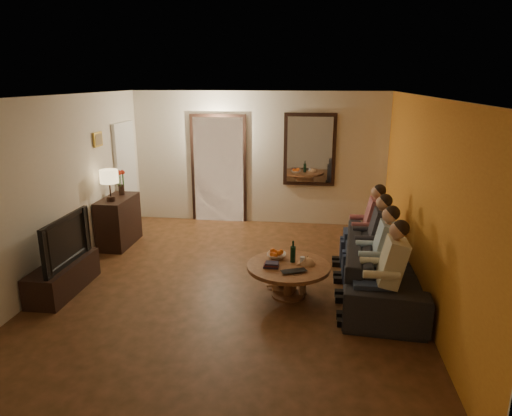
# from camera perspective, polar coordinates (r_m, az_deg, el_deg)

# --- Properties ---
(floor) EXTENTS (5.00, 6.00, 0.01)m
(floor) POSITION_cam_1_polar(r_m,az_deg,el_deg) (6.59, -2.96, -9.44)
(floor) COLOR #3C2810
(floor) RESTS_ON ground
(ceiling) EXTENTS (5.00, 6.00, 0.01)m
(ceiling) POSITION_cam_1_polar(r_m,az_deg,el_deg) (5.97, -3.32, 13.78)
(ceiling) COLOR white
(ceiling) RESTS_ON back_wall
(back_wall) EXTENTS (5.00, 0.02, 2.60)m
(back_wall) POSITION_cam_1_polar(r_m,az_deg,el_deg) (9.05, 0.31, 6.21)
(back_wall) COLOR beige
(back_wall) RESTS_ON floor
(front_wall) EXTENTS (5.00, 0.02, 2.60)m
(front_wall) POSITION_cam_1_polar(r_m,az_deg,el_deg) (3.41, -12.41, -10.79)
(front_wall) COLOR beige
(front_wall) RESTS_ON floor
(left_wall) EXTENTS (0.02, 6.00, 2.60)m
(left_wall) POSITION_cam_1_polar(r_m,az_deg,el_deg) (7.04, -23.60, 2.09)
(left_wall) COLOR beige
(left_wall) RESTS_ON floor
(right_wall) EXTENTS (0.02, 6.00, 2.60)m
(right_wall) POSITION_cam_1_polar(r_m,az_deg,el_deg) (6.21, 20.19, 0.77)
(right_wall) COLOR beige
(right_wall) RESTS_ON floor
(orange_accent) EXTENTS (0.01, 6.00, 2.60)m
(orange_accent) POSITION_cam_1_polar(r_m,az_deg,el_deg) (6.21, 20.10, 0.77)
(orange_accent) COLOR orange
(orange_accent) RESTS_ON right_wall
(kitchen_doorway) EXTENTS (1.00, 0.06, 2.10)m
(kitchen_doorway) POSITION_cam_1_polar(r_m,az_deg,el_deg) (9.21, -4.67, 4.74)
(kitchen_doorway) COLOR #FFE0A5
(kitchen_doorway) RESTS_ON floor
(door_trim) EXTENTS (1.12, 0.04, 2.22)m
(door_trim) POSITION_cam_1_polar(r_m,az_deg,el_deg) (9.20, -4.68, 4.73)
(door_trim) COLOR black
(door_trim) RESTS_ON floor
(fridge_glimpse) EXTENTS (0.45, 0.03, 1.70)m
(fridge_glimpse) POSITION_cam_1_polar(r_m,az_deg,el_deg) (9.20, -3.12, 3.80)
(fridge_glimpse) COLOR silver
(fridge_glimpse) RESTS_ON floor
(mirror_frame) EXTENTS (1.00, 0.05, 1.40)m
(mirror_frame) POSITION_cam_1_polar(r_m,az_deg,el_deg) (8.92, 6.72, 7.26)
(mirror_frame) COLOR black
(mirror_frame) RESTS_ON back_wall
(mirror_glass) EXTENTS (0.86, 0.02, 1.26)m
(mirror_glass) POSITION_cam_1_polar(r_m,az_deg,el_deg) (8.89, 6.72, 7.23)
(mirror_glass) COLOR white
(mirror_glass) RESTS_ON back_wall
(white_door) EXTENTS (0.06, 0.85, 2.04)m
(white_door) POSITION_cam_1_polar(r_m,az_deg,el_deg) (9.08, -15.90, 3.83)
(white_door) COLOR white
(white_door) RESTS_ON floor
(framed_art) EXTENTS (0.03, 0.28, 0.24)m
(framed_art) POSITION_cam_1_polar(r_m,az_deg,el_deg) (8.06, -19.17, 8.11)
(framed_art) COLOR #B28C33
(framed_art) RESTS_ON left_wall
(art_canvas) EXTENTS (0.01, 0.22, 0.18)m
(art_canvas) POSITION_cam_1_polar(r_m,az_deg,el_deg) (8.05, -19.07, 8.11)
(art_canvas) COLOR brown
(art_canvas) RESTS_ON left_wall
(dresser) EXTENTS (0.45, 0.95, 0.85)m
(dresser) POSITION_cam_1_polar(r_m,az_deg,el_deg) (8.30, -16.79, -1.60)
(dresser) COLOR black
(dresser) RESTS_ON floor
(table_lamp) EXTENTS (0.30, 0.30, 0.54)m
(table_lamp) POSITION_cam_1_polar(r_m,az_deg,el_deg) (7.93, -17.81, 2.72)
(table_lamp) COLOR beige
(table_lamp) RESTS_ON dresser
(flower_vase) EXTENTS (0.14, 0.14, 0.44)m
(flower_vase) POSITION_cam_1_polar(r_m,az_deg,el_deg) (8.33, -16.53, 3.08)
(flower_vase) COLOR #B02612
(flower_vase) RESTS_ON dresser
(tv_stand) EXTENTS (0.45, 1.24, 0.41)m
(tv_stand) POSITION_cam_1_polar(r_m,az_deg,el_deg) (6.82, -22.94, -7.94)
(tv_stand) COLOR black
(tv_stand) RESTS_ON floor
(tv) EXTENTS (1.14, 0.15, 0.66)m
(tv) POSITION_cam_1_polar(r_m,az_deg,el_deg) (6.64, -23.43, -3.70)
(tv) COLOR black
(tv) RESTS_ON tv_stand
(sofa) EXTENTS (2.56, 1.18, 0.73)m
(sofa) POSITION_cam_1_polar(r_m,az_deg,el_deg) (6.45, 15.51, -7.09)
(sofa) COLOR black
(sofa) RESTS_ON floor
(person_a) EXTENTS (0.60, 0.40, 1.20)m
(person_a) POSITION_cam_1_polar(r_m,az_deg,el_deg) (5.52, 15.89, -8.41)
(person_a) COLOR tan
(person_a) RESTS_ON sofa
(person_b) EXTENTS (0.60, 0.40, 1.20)m
(person_b) POSITION_cam_1_polar(r_m,az_deg,el_deg) (6.07, 15.11, -6.10)
(person_b) COLOR tan
(person_b) RESTS_ON sofa
(person_c) EXTENTS (0.60, 0.40, 1.20)m
(person_c) POSITION_cam_1_polar(r_m,az_deg,el_deg) (6.63, 14.46, -4.19)
(person_c) COLOR tan
(person_c) RESTS_ON sofa
(person_d) EXTENTS (0.60, 0.40, 1.20)m
(person_d) POSITION_cam_1_polar(r_m,az_deg,el_deg) (7.19, 13.91, -2.56)
(person_d) COLOR tan
(person_d) RESTS_ON sofa
(dog) EXTENTS (0.60, 0.38, 0.56)m
(dog) POSITION_cam_1_polar(r_m,az_deg,el_deg) (6.23, 4.49, -8.17)
(dog) COLOR #9A7647
(dog) RESTS_ON floor
(coffee_table) EXTENTS (1.24, 1.24, 0.45)m
(coffee_table) POSITION_cam_1_polar(r_m,az_deg,el_deg) (6.16, 4.05, -9.02)
(coffee_table) COLOR brown
(coffee_table) RESTS_ON floor
(bowl) EXTENTS (0.26, 0.26, 0.06)m
(bowl) POSITION_cam_1_polar(r_m,az_deg,el_deg) (6.27, 2.57, -5.98)
(bowl) COLOR white
(bowl) RESTS_ON coffee_table
(oranges) EXTENTS (0.20, 0.20, 0.08)m
(oranges) POSITION_cam_1_polar(r_m,az_deg,el_deg) (6.25, 2.58, -5.40)
(oranges) COLOR #DA5712
(oranges) RESTS_ON bowl
(wine_bottle) EXTENTS (0.07, 0.07, 0.31)m
(wine_bottle) POSITION_cam_1_polar(r_m,az_deg,el_deg) (6.10, 4.65, -5.41)
(wine_bottle) COLOR black
(wine_bottle) RESTS_ON coffee_table
(wine_glass) EXTENTS (0.06, 0.06, 0.10)m
(wine_glass) POSITION_cam_1_polar(r_m,az_deg,el_deg) (6.09, 5.83, -6.54)
(wine_glass) COLOR silver
(wine_glass) RESTS_ON coffee_table
(book_stack) EXTENTS (0.20, 0.15, 0.07)m
(book_stack) POSITION_cam_1_polar(r_m,az_deg,el_deg) (5.98, 1.92, -7.06)
(book_stack) COLOR black
(book_stack) RESTS_ON coffee_table
(laptop) EXTENTS (0.39, 0.33, 0.03)m
(laptop) POSITION_cam_1_polar(r_m,az_deg,el_deg) (5.81, 4.92, -8.08)
(laptop) COLOR black
(laptop) RESTS_ON coffee_table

